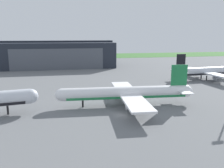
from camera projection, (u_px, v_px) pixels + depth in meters
The scene contains 5 objects.
ground_plane at pixel (123, 115), 65.41m from camera, with size 440.00×440.00×0.00m, color slate.
grass_field_strip at pixel (80, 56), 245.45m from camera, with size 440.00×56.00×0.08m, color #3B6F30.
maintenance_hangar at pixel (58, 54), 163.62m from camera, with size 75.96×34.09×18.00m.
airliner_far_right at pixel (207, 71), 116.72m from camera, with size 38.83×34.40×13.01m.
airliner_near_right at pixel (127, 93), 73.51m from camera, with size 43.58×37.06×12.69m.
Camera 1 is at (-15.21, -60.44, 21.89)m, focal length 37.73 mm.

